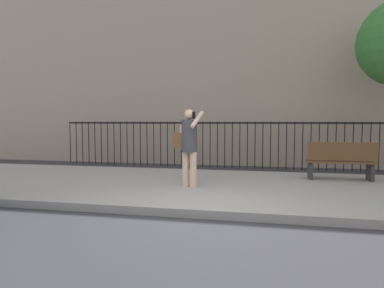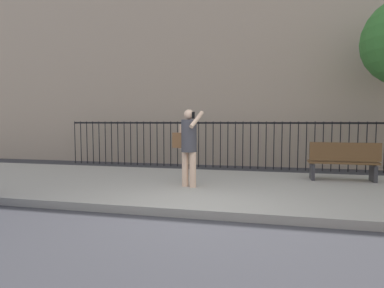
# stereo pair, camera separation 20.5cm
# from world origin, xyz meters

# --- Properties ---
(ground_plane) EXTENTS (60.00, 60.00, 0.00)m
(ground_plane) POSITION_xyz_m (0.00, 0.00, 0.00)
(ground_plane) COLOR #333338
(sidewalk) EXTENTS (28.00, 4.40, 0.15)m
(sidewalk) POSITION_xyz_m (0.00, 2.20, 0.07)
(sidewalk) COLOR #9E9B93
(sidewalk) RESTS_ON ground
(building_facade) EXTENTS (28.00, 4.00, 11.76)m
(building_facade) POSITION_xyz_m (0.00, 8.50, 5.88)
(building_facade) COLOR tan
(building_facade) RESTS_ON ground
(iron_fence) EXTENTS (12.03, 0.04, 1.60)m
(iron_fence) POSITION_xyz_m (0.00, 5.90, 1.02)
(iron_fence) COLOR black
(iron_fence) RESTS_ON ground
(pedestrian_on_phone) EXTENTS (0.72, 0.53, 1.72)m
(pedestrian_on_phone) POSITION_xyz_m (-0.54, 1.83, 1.15)
(pedestrian_on_phone) COLOR beige
(pedestrian_on_phone) RESTS_ON sidewalk
(street_bench) EXTENTS (1.60, 0.45, 0.95)m
(street_bench) POSITION_xyz_m (2.99, 3.33, 0.65)
(street_bench) COLOR brown
(street_bench) RESTS_ON sidewalk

